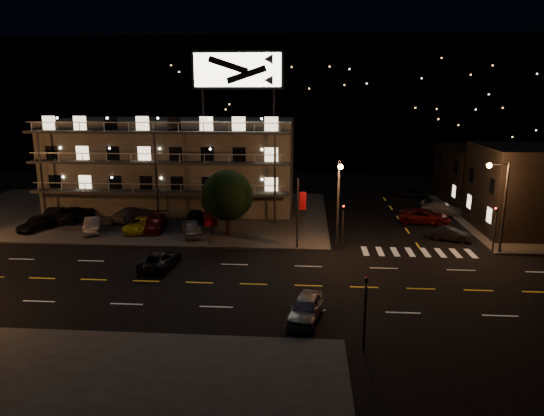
# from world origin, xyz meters

# --- Properties ---
(ground) EXTENTS (140.00, 140.00, 0.00)m
(ground) POSITION_xyz_m (0.00, 0.00, 0.00)
(ground) COLOR black
(ground) RESTS_ON ground
(curb_nw) EXTENTS (44.00, 24.00, 0.15)m
(curb_nw) POSITION_xyz_m (-14.00, 20.00, 0.07)
(curb_nw) COLOR #353533
(curb_nw) RESTS_ON ground
(curb_ne) EXTENTS (16.00, 24.00, 0.15)m
(curb_ne) POSITION_xyz_m (30.00, 20.00, 0.07)
(curb_ne) COLOR #353533
(curb_ne) RESTS_ON ground
(motel) EXTENTS (28.00, 13.80, 18.10)m
(motel) POSITION_xyz_m (-9.94, 23.88, 5.34)
(motel) COLOR gray
(motel) RESTS_ON ground
(side_bldg_back) EXTENTS (14.06, 12.00, 7.00)m
(side_bldg_back) POSITION_xyz_m (29.99, 28.00, 3.50)
(side_bldg_back) COLOR black
(side_bldg_back) RESTS_ON ground
(hill_backdrop) EXTENTS (120.00, 25.00, 24.00)m
(hill_backdrop) POSITION_xyz_m (-5.94, 68.78, 11.55)
(hill_backdrop) COLOR black
(hill_backdrop) RESTS_ON ground
(streetlight_nc) EXTENTS (0.44, 1.92, 8.00)m
(streetlight_nc) POSITION_xyz_m (8.50, 7.94, 4.96)
(streetlight_nc) COLOR #2D2D30
(streetlight_nc) RESTS_ON ground
(streetlight_ne) EXTENTS (1.92, 0.44, 8.00)m
(streetlight_ne) POSITION_xyz_m (22.14, 8.30, 4.96)
(streetlight_ne) COLOR #2D2D30
(streetlight_ne) RESTS_ON ground
(signal_nw) EXTENTS (0.20, 0.27, 4.60)m
(signal_nw) POSITION_xyz_m (9.00, 8.50, 2.57)
(signal_nw) COLOR #2D2D30
(signal_nw) RESTS_ON ground
(signal_sw) EXTENTS (0.20, 0.27, 4.60)m
(signal_sw) POSITION_xyz_m (9.00, -8.50, 2.57)
(signal_sw) COLOR #2D2D30
(signal_sw) RESTS_ON ground
(signal_ne) EXTENTS (0.27, 0.20, 4.60)m
(signal_ne) POSITION_xyz_m (22.00, 8.50, 2.57)
(signal_ne) COLOR #2D2D30
(signal_ne) RESTS_ON ground
(banner_north) EXTENTS (0.83, 0.16, 6.40)m
(banner_north) POSITION_xyz_m (5.09, 8.40, 3.43)
(banner_north) COLOR #2D2D30
(banner_north) RESTS_ON ground
(stop_sign) EXTENTS (0.91, 0.11, 2.61)m
(stop_sign) POSITION_xyz_m (-3.00, 8.57, 1.71)
(stop_sign) COLOR #2D2D30
(stop_sign) RESTS_ON ground
(tree) EXTENTS (5.05, 4.86, 6.36)m
(tree) POSITION_xyz_m (-1.80, 11.73, 3.93)
(tree) COLOR black
(tree) RESTS_ON curb_nw
(lot_car_0) EXTENTS (2.89, 4.55, 1.44)m
(lot_car_0) POSITION_xyz_m (-21.20, 12.21, 0.87)
(lot_car_0) COLOR black
(lot_car_0) RESTS_ON curb_nw
(lot_car_1) EXTENTS (2.79, 4.44, 1.38)m
(lot_car_1) POSITION_xyz_m (-15.32, 11.91, 0.84)
(lot_car_1) COLOR gray
(lot_car_1) RESTS_ON curb_nw
(lot_car_2) EXTENTS (2.63, 4.95, 1.32)m
(lot_car_2) POSITION_xyz_m (-10.69, 12.60, 0.81)
(lot_car_2) COLOR #D3C913
(lot_car_2) RESTS_ON curb_nw
(lot_car_3) EXTENTS (2.51, 5.16, 1.45)m
(lot_car_3) POSITION_xyz_m (-9.39, 13.11, 0.87)
(lot_car_3) COLOR #5D100D
(lot_car_3) RESTS_ON curb_nw
(lot_car_4) EXTENTS (3.05, 4.64, 1.47)m
(lot_car_4) POSITION_xyz_m (-5.16, 11.27, 0.88)
(lot_car_4) COLOR gray
(lot_car_4) RESTS_ON curb_nw
(lot_car_5) EXTENTS (1.58, 4.28, 1.40)m
(lot_car_5) POSITION_xyz_m (-21.19, 16.38, 0.85)
(lot_car_5) COLOR black
(lot_car_5) RESTS_ON curb_nw
(lot_car_6) EXTENTS (3.11, 5.61, 1.49)m
(lot_car_6) POSITION_xyz_m (-19.14, 16.14, 0.89)
(lot_car_6) COLOR black
(lot_car_6) RESTS_ON curb_nw
(lot_car_7) EXTENTS (3.89, 5.47, 1.47)m
(lot_car_7) POSITION_xyz_m (-12.81, 16.48, 0.89)
(lot_car_7) COLOR gray
(lot_car_7) RESTS_ON curb_nw
(lot_car_8) EXTENTS (1.71, 3.89, 1.30)m
(lot_car_8) POSITION_xyz_m (-6.08, 16.80, 0.80)
(lot_car_8) COLOR black
(lot_car_8) RESTS_ON curb_nw
(lot_car_9) EXTENTS (2.31, 4.24, 1.33)m
(lot_car_9) POSITION_xyz_m (-4.35, 15.87, 0.81)
(lot_car_9) COLOR #5D100D
(lot_car_9) RESTS_ON curb_nw
(side_car_0) EXTENTS (4.04, 2.48, 1.26)m
(side_car_0) POSITION_xyz_m (19.33, 11.96, 0.63)
(side_car_0) COLOR black
(side_car_0) RESTS_ON ground
(side_car_1) EXTENTS (5.87, 3.68, 1.51)m
(side_car_1) POSITION_xyz_m (18.40, 18.04, 0.76)
(side_car_1) COLOR #5D100D
(side_car_1) RESTS_ON ground
(side_car_2) EXTENTS (5.28, 3.57, 1.42)m
(side_car_2) POSITION_xyz_m (21.35, 22.07, 0.71)
(side_car_2) COLOR gray
(side_car_2) RESTS_ON ground
(side_car_3) EXTENTS (3.88, 2.31, 1.24)m
(side_car_3) POSITION_xyz_m (19.41, 31.65, 0.62)
(side_car_3) COLOR black
(side_car_3) RESTS_ON ground
(road_car_east) EXTENTS (2.62, 4.63, 1.49)m
(road_car_east) POSITION_xyz_m (5.82, -5.29, 0.74)
(road_car_east) COLOR gray
(road_car_east) RESTS_ON ground
(road_car_west) EXTENTS (2.63, 5.05, 1.36)m
(road_car_west) POSITION_xyz_m (-5.81, 2.97, 0.68)
(road_car_west) COLOR black
(road_car_west) RESTS_ON ground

